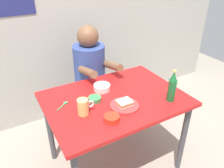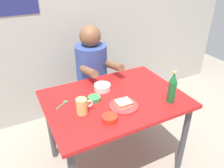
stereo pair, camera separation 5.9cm
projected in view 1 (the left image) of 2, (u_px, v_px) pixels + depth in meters
ground_plane at (115, 162)px, 2.15m from camera, size 6.00×6.00×0.00m
wall_back at (65, 4)px, 2.30m from camera, size 4.40×0.09×2.60m
dining_table at (115, 107)px, 1.83m from camera, size 1.10×0.80×0.74m
stool at (91, 99)px, 2.48m from camera, size 0.34×0.34×0.45m
person_seated at (90, 65)px, 2.26m from camera, size 0.33×0.56×0.72m
plate_orange at (125, 105)px, 1.67m from camera, size 0.22×0.22×0.01m
sandwich at (125, 103)px, 1.66m from camera, size 0.11×0.09×0.04m
beer_mug at (83, 107)px, 1.57m from camera, size 0.13×0.08×0.12m
beer_bottle at (172, 87)px, 1.69m from camera, size 0.06×0.06×0.26m
dip_bowl_green at (95, 99)px, 1.73m from camera, size 0.10×0.10×0.03m
sauce_bowl_chili at (112, 118)px, 1.52m from camera, size 0.11×0.11×0.04m
rice_bowl_white at (102, 87)px, 1.87m from camera, size 0.14×0.14×0.05m
spoon at (64, 104)px, 1.69m from camera, size 0.11×0.08×0.01m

